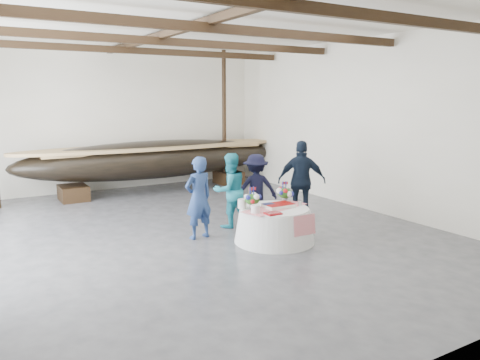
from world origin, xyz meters
TOP-DOWN VIEW (x-y plane):
  - floor at (0.00, 0.00)m, footprint 10.00×12.00m
  - wall_back at (0.00, 6.00)m, footprint 10.00×0.02m
  - wall_front at (0.00, -6.00)m, footprint 10.00×0.02m
  - wall_right at (5.00, 0.00)m, footprint 0.02×12.00m
  - ceiling at (0.00, 0.00)m, footprint 10.00×12.00m
  - pavilion_structure at (0.00, 0.83)m, footprint 9.80×11.76m
  - longboat_display at (1.07, 4.85)m, footprint 8.66×1.73m
  - banquet_table at (1.24, -1.39)m, footprint 1.67×1.67m
  - tabletop_items at (1.21, -1.23)m, footprint 1.63×1.02m
  - guest_woman_blue at (-0.00, -0.37)m, footprint 0.70×0.51m
  - guest_woman_teal at (1.01, 0.08)m, footprint 0.86×0.69m
  - guest_man_left at (1.75, 0.13)m, footprint 1.20×0.93m
  - guest_man_right at (2.78, -0.32)m, footprint 1.20×1.07m

SIDE VIEW (x-z plane):
  - floor at x=0.00m, z-range -0.01..0.01m
  - banquet_table at x=1.24m, z-range 0.00..0.72m
  - guest_man_left at x=1.75m, z-range 0.00..1.64m
  - guest_woman_teal at x=1.01m, z-range 0.00..1.72m
  - tabletop_items at x=1.21m, z-range 0.67..1.07m
  - guest_woman_blue at x=0.00m, z-range 0.00..1.76m
  - guest_man_right at x=2.78m, z-range 0.00..1.95m
  - longboat_display at x=1.07m, z-range 0.22..1.85m
  - wall_back at x=0.00m, z-range 0.00..4.50m
  - wall_front at x=0.00m, z-range 0.00..4.50m
  - wall_right at x=5.00m, z-range 0.00..4.50m
  - pavilion_structure at x=0.00m, z-range 1.75..6.25m
  - ceiling at x=0.00m, z-range 4.50..4.50m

